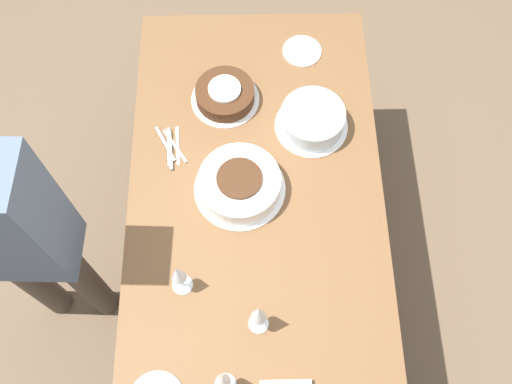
# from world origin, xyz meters

# --- Properties ---
(ground_plane) EXTENTS (12.00, 12.00, 0.00)m
(ground_plane) POSITION_xyz_m (0.00, 0.00, 0.00)
(ground_plane) COLOR brown
(dining_table) EXTENTS (1.76, 0.95, 0.75)m
(dining_table) POSITION_xyz_m (0.00, 0.00, 0.65)
(dining_table) COLOR brown
(dining_table) RESTS_ON ground_plane
(cake_center_white) EXTENTS (0.34, 0.34, 0.10)m
(cake_center_white) POSITION_xyz_m (-0.04, -0.06, 0.79)
(cake_center_white) COLOR white
(cake_center_white) RESTS_ON dining_table
(cake_front_chocolate) EXTENTS (0.28, 0.28, 0.08)m
(cake_front_chocolate) POSITION_xyz_m (-0.44, -0.12, 0.78)
(cake_front_chocolate) COLOR white
(cake_front_chocolate) RESTS_ON dining_table
(cake_back_decorated) EXTENTS (0.29, 0.29, 0.10)m
(cake_back_decorated) POSITION_xyz_m (-0.31, 0.22, 0.80)
(cake_back_decorated) COLOR white
(cake_back_decorated) RESTS_ON dining_table
(wine_glass_near) EXTENTS (0.07, 0.07, 0.19)m
(wine_glass_near) POSITION_xyz_m (0.33, -0.26, 0.87)
(wine_glass_near) COLOR silver
(wine_glass_near) RESTS_ON dining_table
(wine_glass_far) EXTENTS (0.07, 0.07, 0.20)m
(wine_glass_far) POSITION_xyz_m (0.66, -0.11, 0.88)
(wine_glass_far) COLOR silver
(wine_glass_far) RESTS_ON dining_table
(wine_glass_extra) EXTENTS (0.07, 0.07, 0.21)m
(wine_glass_extra) POSITION_xyz_m (0.47, -0.00, 0.89)
(wine_glass_extra) COLOR silver
(wine_glass_extra) RESTS_ON dining_table
(dessert_plate_left) EXTENTS (0.16, 0.16, 0.01)m
(dessert_plate_left) POSITION_xyz_m (-0.67, 0.21, 0.75)
(dessert_plate_left) COLOR silver
(dessert_plate_left) RESTS_ON dining_table
(fork_pile) EXTENTS (0.19, 0.13, 0.01)m
(fork_pile) POSITION_xyz_m (-0.22, -0.32, 0.76)
(fork_pile) COLOR silver
(fork_pile) RESTS_ON dining_table
(person_cutting) EXTENTS (0.23, 0.41, 1.55)m
(person_cutting) POSITION_xyz_m (0.20, -0.82, 0.93)
(person_cutting) COLOR #4C4238
(person_cutting) RESTS_ON ground_plane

